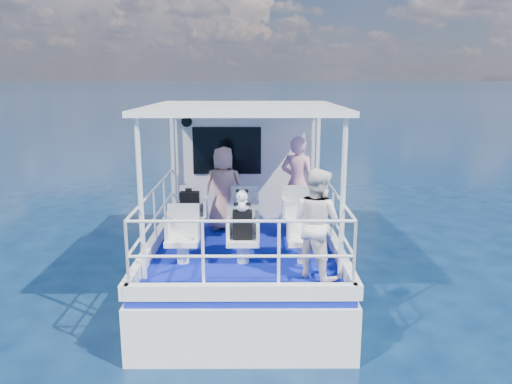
# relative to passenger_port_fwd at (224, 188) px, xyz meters

# --- Properties ---
(ground) EXTENTS (2000.00, 2000.00, 0.00)m
(ground) POSITION_rel_passenger_port_fwd_xyz_m (0.38, -0.63, -1.66)
(ground) COLOR #071A37
(ground) RESTS_ON ground
(hull) EXTENTS (3.00, 7.00, 1.60)m
(hull) POSITION_rel_passenger_port_fwd_xyz_m (0.38, 0.37, -1.66)
(hull) COLOR white
(hull) RESTS_ON ground
(deck) EXTENTS (2.90, 6.90, 0.10)m
(deck) POSITION_rel_passenger_port_fwd_xyz_m (0.38, 0.37, -0.81)
(deck) COLOR #0B169B
(deck) RESTS_ON hull
(cabin) EXTENTS (2.85, 2.00, 2.20)m
(cabin) POSITION_rel_passenger_port_fwd_xyz_m (0.38, 1.67, 0.34)
(cabin) COLOR white
(cabin) RESTS_ON deck
(canopy) EXTENTS (3.00, 3.20, 0.08)m
(canopy) POSITION_rel_passenger_port_fwd_xyz_m (0.38, -0.83, 1.48)
(canopy) COLOR white
(canopy) RESTS_ON cabin
(canopy_posts) EXTENTS (2.77, 2.97, 2.20)m
(canopy_posts) POSITION_rel_passenger_port_fwd_xyz_m (0.38, -0.88, 0.34)
(canopy_posts) COLOR white
(canopy_posts) RESTS_ON deck
(railings) EXTENTS (2.84, 3.59, 1.00)m
(railings) POSITION_rel_passenger_port_fwd_xyz_m (0.38, -1.20, -0.26)
(railings) COLOR white
(railings) RESTS_ON deck
(seat_port_fwd) EXTENTS (0.48, 0.46, 0.38)m
(seat_port_fwd) POSITION_rel_passenger_port_fwd_xyz_m (-0.52, -0.43, -0.57)
(seat_port_fwd) COLOR silver
(seat_port_fwd) RESTS_ON deck
(seat_center_fwd) EXTENTS (0.48, 0.46, 0.38)m
(seat_center_fwd) POSITION_rel_passenger_port_fwd_xyz_m (0.38, -0.43, -0.57)
(seat_center_fwd) COLOR silver
(seat_center_fwd) RESTS_ON deck
(seat_stbd_fwd) EXTENTS (0.48, 0.46, 0.38)m
(seat_stbd_fwd) POSITION_rel_passenger_port_fwd_xyz_m (1.28, -0.43, -0.57)
(seat_stbd_fwd) COLOR silver
(seat_stbd_fwd) RESTS_ON deck
(seat_port_aft) EXTENTS (0.48, 0.46, 0.38)m
(seat_port_aft) POSITION_rel_passenger_port_fwd_xyz_m (-0.52, -1.73, -0.57)
(seat_port_aft) COLOR silver
(seat_port_aft) RESTS_ON deck
(seat_center_aft) EXTENTS (0.48, 0.46, 0.38)m
(seat_center_aft) POSITION_rel_passenger_port_fwd_xyz_m (0.38, -1.73, -0.57)
(seat_center_aft) COLOR silver
(seat_center_aft) RESTS_ON deck
(seat_stbd_aft) EXTENTS (0.48, 0.46, 0.38)m
(seat_stbd_aft) POSITION_rel_passenger_port_fwd_xyz_m (1.28, -1.73, -0.57)
(seat_stbd_aft) COLOR silver
(seat_stbd_aft) RESTS_ON deck
(passenger_port_fwd) EXTENTS (0.58, 0.43, 1.52)m
(passenger_port_fwd) POSITION_rel_passenger_port_fwd_xyz_m (0.00, 0.00, 0.00)
(passenger_port_fwd) COLOR tan
(passenger_port_fwd) RESTS_ON deck
(passenger_stbd_fwd) EXTENTS (0.73, 0.61, 1.70)m
(passenger_stbd_fwd) POSITION_rel_passenger_port_fwd_xyz_m (1.33, 0.02, 0.09)
(passenger_stbd_fwd) COLOR pink
(passenger_stbd_fwd) RESTS_ON deck
(passenger_stbd_aft) EXTENTS (0.93, 0.93, 1.52)m
(passenger_stbd_aft) POSITION_rel_passenger_port_fwd_xyz_m (1.40, -2.25, 0.00)
(passenger_stbd_aft) COLOR white
(passenger_stbd_aft) RESTS_ON deck
(backpack_port) EXTENTS (0.32, 0.18, 0.42)m
(backpack_port) POSITION_rel_passenger_port_fwd_xyz_m (-0.56, -0.50, -0.17)
(backpack_port) COLOR black
(backpack_port) RESTS_ON seat_port_fwd
(backpack_center) EXTENTS (0.29, 0.16, 0.43)m
(backpack_center) POSITION_rel_passenger_port_fwd_xyz_m (0.38, -1.77, -0.16)
(backpack_center) COLOR black
(backpack_center) RESTS_ON seat_center_aft
(compact_camera) EXTENTS (0.11, 0.06, 0.06)m
(compact_camera) POSITION_rel_passenger_port_fwd_xyz_m (-0.57, -0.49, 0.08)
(compact_camera) COLOR black
(compact_camera) RESTS_ON backpack_port
(panda) EXTENTS (0.21, 0.18, 0.33)m
(panda) POSITION_rel_passenger_port_fwd_xyz_m (0.37, -1.79, 0.22)
(panda) COLOR white
(panda) RESTS_ON backpack_center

